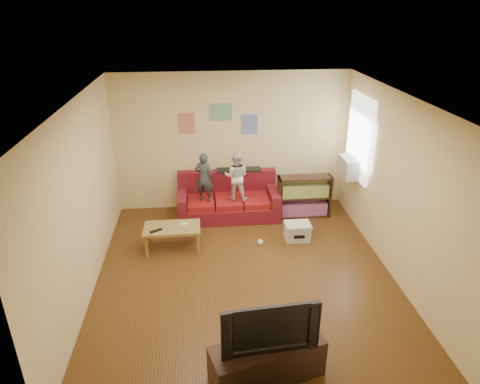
{
  "coord_description": "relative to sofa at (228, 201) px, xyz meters",
  "views": [
    {
      "loc": [
        -0.61,
        -5.44,
        3.89
      ],
      "look_at": [
        0.0,
        0.8,
        1.05
      ],
      "focal_mm": 32.0,
      "sensor_mm": 36.0,
      "label": 1
    }
  ],
  "objects": [
    {
      "name": "artwork_left",
      "position": [
        -0.74,
        0.42,
        1.47
      ],
      "size": [
        0.3,
        0.01,
        0.4
      ],
      "primitive_type": "cube",
      "color": "#D87266",
      "rests_on": "room_shell"
    },
    {
      "name": "window",
      "position": [
        2.33,
        -0.42,
        1.36
      ],
      "size": [
        0.04,
        1.08,
        1.48
      ],
      "primitive_type": "cube",
      "color": "white",
      "rests_on": "room_shell"
    },
    {
      "name": "game_controller",
      "position": [
        -0.82,
        -1.13,
        0.15
      ],
      "size": [
        0.15,
        0.07,
        0.03
      ],
      "primitive_type": "cube",
      "rotation": [
        0.0,
        0.0,
        0.21
      ],
      "color": "white",
      "rests_on": "coffee_table"
    },
    {
      "name": "child_b",
      "position": [
        0.15,
        -0.17,
        0.59
      ],
      "size": [
        0.53,
        0.46,
        0.94
      ],
      "primitive_type": "imported",
      "rotation": [
        0.0,
        0.0,
        2.89
      ],
      "color": "white",
      "rests_on": "sofa"
    },
    {
      "name": "tv_stand",
      "position": [
        0.14,
        -4.03,
        -0.05
      ],
      "size": [
        1.33,
        0.74,
        0.47
      ],
      "primitive_type": "cube",
      "rotation": [
        0.0,
        0.0,
        0.27
      ],
      "color": "#351F18",
      "rests_on": "ground"
    },
    {
      "name": "artwork_right",
      "position": [
        0.46,
        0.42,
        1.42
      ],
      "size": [
        0.3,
        0.01,
        0.38
      ],
      "primitive_type": "cube",
      "color": "#727FCC",
      "rests_on": "room_shell"
    },
    {
      "name": "artwork_center",
      "position": [
        -0.09,
        0.42,
        1.67
      ],
      "size": [
        0.42,
        0.01,
        0.32
      ],
      "primitive_type": "cube",
      "color": "#72B27F",
      "rests_on": "room_shell"
    },
    {
      "name": "child_a",
      "position": [
        -0.45,
        -0.17,
        0.59
      ],
      "size": [
        0.4,
        0.32,
        0.94
      ],
      "primitive_type": "imported",
      "rotation": [
        0.0,
        0.0,
        2.83
      ],
      "color": "#323A3E",
      "rests_on": "sofa"
    },
    {
      "name": "television",
      "position": [
        0.14,
        -4.03,
        0.49
      ],
      "size": [
        1.05,
        0.22,
        0.6
      ],
      "primitive_type": "imported",
      "rotation": [
        0.0,
        0.0,
        0.08
      ],
      "color": "black",
      "rests_on": "tv_stand"
    },
    {
      "name": "sofa",
      "position": [
        0.0,
        0.0,
        0.0
      ],
      "size": [
        1.93,
        0.89,
        0.85
      ],
      "color": "maroon",
      "rests_on": "ground"
    },
    {
      "name": "coffee_table",
      "position": [
        -1.02,
        -1.18,
        0.08
      ],
      "size": [
        0.94,
        0.52,
        0.42
      ],
      "color": "olive",
      "rests_on": "ground"
    },
    {
      "name": "ac_unit",
      "position": [
        2.21,
        -0.42,
        0.8
      ],
      "size": [
        0.28,
        0.55,
        0.35
      ],
      "primitive_type": "cube",
      "color": "#B7B2A3",
      "rests_on": "window"
    },
    {
      "name": "file_box",
      "position": [
        1.14,
        -1.07,
        -0.13
      ],
      "size": [
        0.45,
        0.34,
        0.31
      ],
      "color": "silver",
      "rests_on": "ground"
    },
    {
      "name": "tissue",
      "position": [
        0.47,
        -1.19,
        -0.24
      ],
      "size": [
        0.11,
        0.11,
        0.09
      ],
      "primitive_type": "sphere",
      "rotation": [
        0.0,
        0.0,
        -0.15
      ],
      "color": "white",
      "rests_on": "ground"
    },
    {
      "name": "bookshelf",
      "position": [
        1.46,
        -0.18,
        0.08
      ],
      "size": [
        1.02,
        0.31,
        0.82
      ],
      "color": "#392012",
      "rests_on": "ground"
    },
    {
      "name": "room_shell",
      "position": [
        0.11,
        -2.07,
        1.07
      ],
      "size": [
        4.52,
        5.02,
        2.72
      ],
      "color": "brown",
      "rests_on": "ground"
    },
    {
      "name": "remote",
      "position": [
        -1.27,
        -1.3,
        0.15
      ],
      "size": [
        0.21,
        0.15,
        0.02
      ],
      "primitive_type": "cube",
      "rotation": [
        0.0,
        0.0,
        0.54
      ],
      "color": "black",
      "rests_on": "coffee_table"
    }
  ]
}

